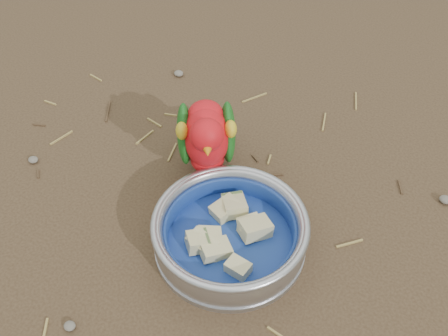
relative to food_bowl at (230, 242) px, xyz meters
The scene contains 6 objects.
ground 0.07m from the food_bowl, 156.51° to the left, with size 60.00×60.00×0.00m, color #4A3624.
food_bowl is the anchor object (origin of this frame).
bowl_wall 0.03m from the food_bowl, ahead, with size 0.23×0.23×0.04m, color #B2B2BA, non-canonical shape.
fruit_wedges 0.02m from the food_bowl, 90.00° to the left, with size 0.14×0.14×0.03m, color beige, non-canonical shape.
lory_parrot 0.17m from the food_bowl, 133.40° to the left, with size 0.10×0.20×0.16m, color red, non-canonical shape.
ground_debris 0.11m from the food_bowl, 124.55° to the left, with size 0.90×0.80×0.01m, color #A38A4A, non-canonical shape.
Camera 1 is at (0.28, -0.44, 0.63)m, focal length 40.00 mm.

